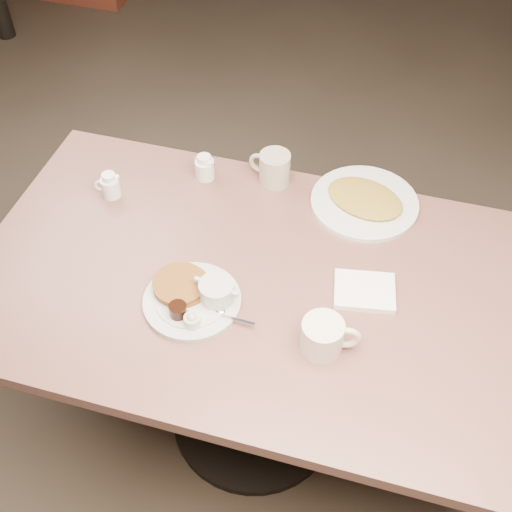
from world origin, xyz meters
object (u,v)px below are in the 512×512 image
(main_plate, at_px, (195,296))
(creamer_right, at_px, (204,167))
(diner_table, at_px, (254,318))
(coffee_mug_near, at_px, (324,336))
(coffee_mug_far, at_px, (274,168))
(hash_plate, at_px, (365,201))
(creamer_left, at_px, (110,186))

(main_plate, distance_m, creamer_right, 0.48)
(diner_table, height_order, coffee_mug_near, coffee_mug_near)
(coffee_mug_far, xyz_separation_m, hash_plate, (0.28, -0.03, -0.04))
(main_plate, relative_size, hash_plate, 0.79)
(hash_plate, bearing_deg, coffee_mug_near, -91.33)
(diner_table, relative_size, creamer_left, 18.70)
(coffee_mug_near, bearing_deg, creamer_right, 132.93)
(coffee_mug_far, xyz_separation_m, creamer_left, (-0.44, -0.19, -0.01))
(coffee_mug_near, relative_size, creamer_right, 1.91)
(diner_table, height_order, coffee_mug_far, coffee_mug_far)
(hash_plate, bearing_deg, coffee_mug_far, 174.56)
(diner_table, xyz_separation_m, coffee_mug_near, (0.22, -0.16, 0.22))
(creamer_left, distance_m, creamer_right, 0.28)
(diner_table, relative_size, main_plate, 4.68)
(coffee_mug_far, bearing_deg, creamer_left, -156.57)
(creamer_right, bearing_deg, coffee_mug_near, -47.07)
(creamer_left, relative_size, creamer_right, 1.00)
(diner_table, distance_m, creamer_right, 0.48)
(coffee_mug_far, distance_m, hash_plate, 0.29)
(creamer_left, bearing_deg, coffee_mug_far, 23.43)
(diner_table, height_order, hash_plate, hash_plate)
(creamer_right, height_order, hash_plate, creamer_right)
(main_plate, height_order, coffee_mug_far, coffee_mug_far)
(coffee_mug_near, relative_size, coffee_mug_far, 1.09)
(coffee_mug_far, bearing_deg, diner_table, -82.51)
(coffee_mug_far, bearing_deg, coffee_mug_near, -63.83)
(hash_plate, bearing_deg, diner_table, -122.50)
(creamer_left, xyz_separation_m, creamer_right, (0.24, 0.15, -0.00))
(coffee_mug_near, relative_size, hash_plate, 0.38)
(main_plate, relative_size, creamer_left, 3.99)
(creamer_left, height_order, hash_plate, creamer_left)
(coffee_mug_near, bearing_deg, coffee_mug_far, 116.17)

